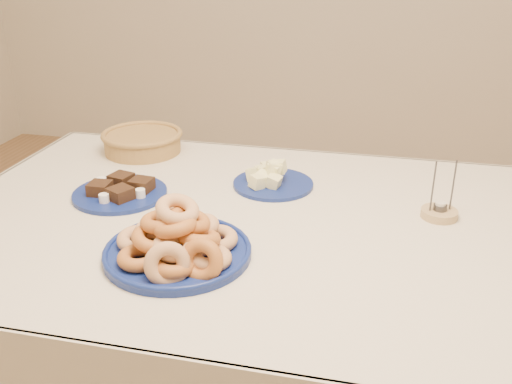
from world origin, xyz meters
The scene contains 6 objects.
dining_table centered at (0.00, 0.00, 0.64)m, with size 1.71×1.11×0.75m.
donut_platter centered at (-0.14, -0.23, 0.79)m, with size 0.43×0.43×0.15m.
melon_plate centered at (-0.02, 0.22, 0.77)m, with size 0.28×0.28×0.08m.
brownie_plate centered at (-0.42, 0.06, 0.76)m, with size 0.30×0.30×0.05m.
wicker_basket centered at (-0.50, 0.41, 0.79)m, with size 0.35×0.35×0.07m.
candle_holder centered at (0.45, 0.12, 0.76)m, with size 0.12×0.12×0.16m.
Camera 1 is at (0.29, -1.29, 1.42)m, focal length 40.00 mm.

